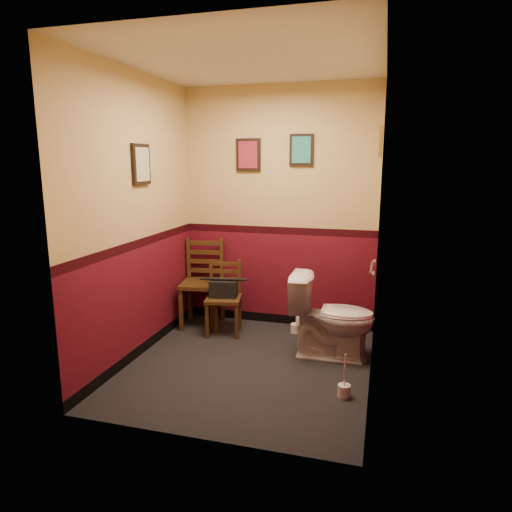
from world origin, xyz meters
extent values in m
cube|color=black|center=(0.00, 0.00, 0.00)|extent=(2.20, 2.40, 0.00)
cube|color=silver|center=(0.00, 0.00, 2.70)|extent=(2.20, 2.40, 0.00)
cube|color=#5A0F1D|center=(0.00, 1.20, 1.35)|extent=(2.20, 0.00, 2.70)
cube|color=#5A0F1D|center=(0.00, -1.20, 1.35)|extent=(2.20, 0.00, 2.70)
cube|color=#5A0F1D|center=(-1.10, 0.00, 1.35)|extent=(0.00, 2.40, 2.70)
cube|color=#5A0F1D|center=(1.10, 0.00, 1.35)|extent=(0.00, 2.40, 2.70)
cylinder|color=silver|center=(1.07, 0.25, 0.95)|extent=(0.03, 0.50, 0.03)
cylinder|color=silver|center=(1.09, 0.00, 0.95)|extent=(0.02, 0.06, 0.06)
cylinder|color=silver|center=(1.09, 0.50, 0.95)|extent=(0.02, 0.06, 0.06)
cube|color=black|center=(-0.35, 1.18, 1.95)|extent=(0.28, 0.03, 0.36)
cube|color=maroon|center=(-0.35, 1.17, 1.95)|extent=(0.22, 0.01, 0.30)
cube|color=black|center=(0.25, 1.18, 2.00)|extent=(0.26, 0.03, 0.34)
cube|color=teal|center=(0.25, 1.17, 2.00)|extent=(0.20, 0.01, 0.28)
cube|color=black|center=(-1.08, 0.10, 1.85)|extent=(0.03, 0.30, 0.38)
cube|color=#BDBC94|center=(-1.07, 0.10, 1.85)|extent=(0.01, 0.24, 0.31)
cube|color=olive|center=(1.08, 0.60, 2.05)|extent=(0.03, 0.34, 0.28)
cube|color=#BDBC94|center=(1.07, 0.60, 2.05)|extent=(0.01, 0.28, 0.22)
imported|color=white|center=(0.72, 0.42, 0.40)|extent=(0.83, 0.47, 0.81)
cylinder|color=silver|center=(0.91, -0.35, 0.05)|extent=(0.10, 0.10, 0.10)
cylinder|color=silver|center=(0.91, -0.35, 0.22)|extent=(0.01, 0.01, 0.29)
cube|color=#513518|center=(-0.83, 0.89, 0.50)|extent=(0.53, 0.53, 0.04)
cube|color=#513518|center=(-0.99, 0.66, 0.25)|extent=(0.05, 0.05, 0.50)
cube|color=#513518|center=(-1.05, 1.06, 0.25)|extent=(0.05, 0.05, 0.50)
cube|color=#513518|center=(-0.60, 0.73, 0.25)|extent=(0.05, 0.05, 0.50)
cube|color=#513518|center=(-0.66, 1.12, 0.25)|extent=(0.05, 0.05, 0.50)
cube|color=#513518|center=(-1.06, 1.06, 0.75)|extent=(0.05, 0.05, 0.50)
cube|color=#513518|center=(-0.66, 1.13, 0.75)|extent=(0.05, 0.05, 0.50)
cube|color=#513518|center=(-0.86, 1.09, 0.61)|extent=(0.38, 0.09, 0.05)
cube|color=#513518|center=(-0.86, 1.09, 0.72)|extent=(0.38, 0.09, 0.05)
cube|color=#513518|center=(-0.86, 1.09, 0.83)|extent=(0.38, 0.09, 0.05)
cube|color=#513518|center=(-0.86, 1.09, 0.94)|extent=(0.38, 0.09, 0.05)
cube|color=#513518|center=(-0.50, 0.71, 0.40)|extent=(0.44, 0.44, 0.04)
cube|color=#513518|center=(-0.62, 0.53, 0.20)|extent=(0.04, 0.04, 0.40)
cube|color=#513518|center=(-0.69, 0.84, 0.20)|extent=(0.04, 0.04, 0.40)
cube|color=#513518|center=(-0.31, 0.59, 0.20)|extent=(0.04, 0.04, 0.40)
cube|color=#513518|center=(-0.38, 0.90, 0.20)|extent=(0.04, 0.04, 0.40)
cube|color=#513518|center=(-0.69, 0.84, 0.60)|extent=(0.04, 0.04, 0.40)
cube|color=#513518|center=(-0.38, 0.91, 0.60)|extent=(0.04, 0.04, 0.40)
cube|color=#513518|center=(-0.53, 0.88, 0.49)|extent=(0.30, 0.08, 0.04)
cube|color=#513518|center=(-0.53, 0.88, 0.58)|extent=(0.30, 0.08, 0.04)
cube|color=#513518|center=(-0.53, 0.88, 0.67)|extent=(0.30, 0.08, 0.04)
cube|color=#513518|center=(-0.53, 0.88, 0.76)|extent=(0.30, 0.08, 0.04)
cube|color=black|center=(-0.50, 0.71, 0.51)|extent=(0.32, 0.19, 0.18)
cylinder|color=black|center=(-0.50, 0.71, 0.62)|extent=(0.26, 0.07, 0.03)
cylinder|color=silver|center=(0.26, 0.95, 0.05)|extent=(0.11, 0.11, 0.10)
cylinder|color=silver|center=(0.38, 0.95, 0.05)|extent=(0.11, 0.11, 0.10)
cylinder|color=silver|center=(0.32, 0.94, 0.15)|extent=(0.11, 0.11, 0.10)
camera|label=1|loc=(1.14, -3.82, 1.87)|focal=32.00mm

